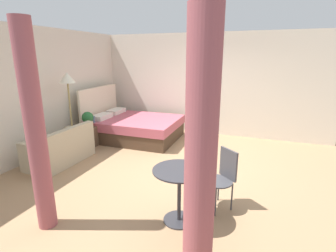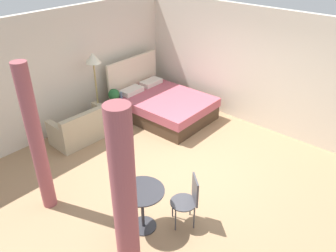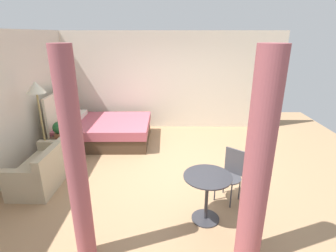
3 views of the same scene
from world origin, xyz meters
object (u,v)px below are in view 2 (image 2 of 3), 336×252
object	(u,v)px
nightstand	(118,111)
balcony_table	(142,202)
bed	(163,105)
couch	(83,128)
floor_lamp	(93,63)
potted_plant	(114,96)
cafe_chair_near_window	(189,197)
vase	(121,96)

from	to	relation	value
nightstand	balcony_table	distance (m)	3.74
bed	couch	distance (m)	2.12
couch	floor_lamp	distance (m)	1.50
potted_plant	couch	bearing A→B (deg)	-175.50
balcony_table	bed	bearing A→B (deg)	37.14
couch	balcony_table	xyz separation A→B (m)	(-1.03, -2.93, 0.25)
nightstand	cafe_chair_near_window	distance (m)	3.88
couch	nightstand	distance (m)	1.14
vase	floor_lamp	world-z (taller)	floor_lamp
floor_lamp	cafe_chair_near_window	world-z (taller)	floor_lamp
potted_plant	cafe_chair_near_window	world-z (taller)	cafe_chair_near_window
vase	cafe_chair_near_window	distance (m)	3.90
cafe_chair_near_window	balcony_table	bearing A→B (deg)	139.45
floor_lamp	balcony_table	size ratio (longest dim) A/B	2.42
cafe_chair_near_window	couch	bearing A→B (deg)	82.32
bed	potted_plant	bearing A→B (deg)	144.57
bed	vase	size ratio (longest dim) A/B	10.47
floor_lamp	balcony_table	xyz separation A→B (m)	(-1.69, -3.18, -1.07)
bed	balcony_table	xyz separation A→B (m)	(-3.05, -2.31, 0.22)
bed	floor_lamp	bearing A→B (deg)	147.41
nightstand	balcony_table	world-z (taller)	balcony_table
bed	couch	world-z (taller)	bed
floor_lamp	cafe_chair_near_window	xyz separation A→B (m)	(-1.12, -3.66, -1.08)
couch	bed	bearing A→B (deg)	-17.03
nightstand	floor_lamp	distance (m)	1.44
balcony_table	nightstand	bearing A→B (deg)	54.58
potted_plant	floor_lamp	xyz separation A→B (m)	(-0.37, 0.17, 0.90)
couch	nightstand	bearing A→B (deg)	5.68
bed	vase	world-z (taller)	bed
potted_plant	cafe_chair_near_window	xyz separation A→B (m)	(-1.50, -3.50, -0.17)
bed	balcony_table	distance (m)	3.83
nightstand	vase	distance (m)	0.38
floor_lamp	balcony_table	world-z (taller)	floor_lamp
bed	vase	distance (m)	1.08
couch	vase	bearing A→B (deg)	3.96
floor_lamp	cafe_chair_near_window	distance (m)	3.98
nightstand	potted_plant	xyz separation A→B (m)	(-0.10, -0.03, 0.45)
couch	vase	xyz separation A→B (m)	(1.26, 0.09, 0.33)
balcony_table	cafe_chair_near_window	size ratio (longest dim) A/B	0.85
balcony_table	potted_plant	bearing A→B (deg)	55.57
bed	cafe_chair_near_window	size ratio (longest dim) A/B	2.59
potted_plant	floor_lamp	size ratio (longest dim) A/B	0.21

